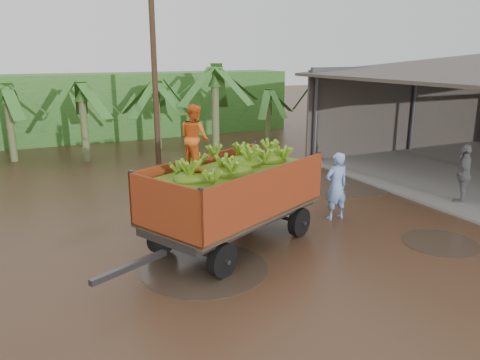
% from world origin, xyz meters
% --- Properties ---
extents(ground, '(100.00, 100.00, 0.00)m').
position_xyz_m(ground, '(0.00, 0.00, 0.00)').
color(ground, black).
rests_on(ground, ground).
extents(hedge_north, '(22.00, 3.00, 3.60)m').
position_xyz_m(hedge_north, '(-2.00, 16.00, 1.80)').
color(hedge_north, '#2D661E').
rests_on(hedge_north, ground).
extents(banana_trailer, '(6.32, 3.96, 3.62)m').
position_xyz_m(banana_trailer, '(-1.84, -1.16, 1.39)').
color(banana_trailer, '#C3431B').
rests_on(banana_trailer, ground).
extents(man_blue, '(0.74, 0.50, 1.98)m').
position_xyz_m(man_blue, '(1.63, -0.73, 0.99)').
color(man_blue, '#7897DB').
rests_on(man_blue, ground).
extents(man_grey, '(1.20, 1.07, 1.95)m').
position_xyz_m(man_grey, '(6.15, -1.31, 0.98)').
color(man_grey, slate).
rests_on(man_grey, ground).
extents(utility_pole, '(1.20, 0.24, 8.09)m').
position_xyz_m(utility_pole, '(-1.00, 8.45, 4.10)').
color(utility_pole, '#47301E').
rests_on(utility_pole, ground).
extents(banana_plants, '(24.49, 20.42, 4.21)m').
position_xyz_m(banana_plants, '(-5.74, 6.52, 1.83)').
color(banana_plants, '#2D661E').
rests_on(banana_plants, ground).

